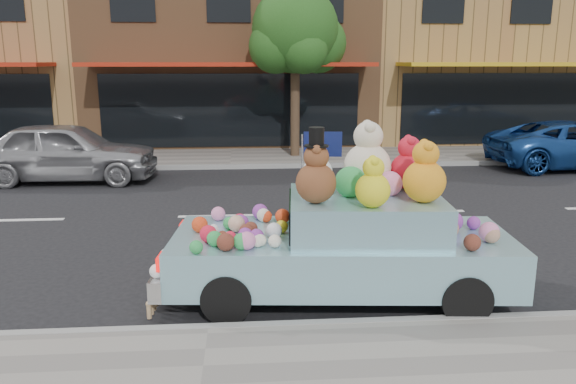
{
  "coord_description": "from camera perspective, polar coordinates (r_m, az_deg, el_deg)",
  "views": [
    {
      "loc": [
        0.45,
        -10.81,
        3.02
      ],
      "look_at": [
        1.02,
        -3.31,
        1.25
      ],
      "focal_mm": 35.0,
      "sensor_mm": 36.0,
      "label": 1
    }
  ],
  "objects": [
    {
      "name": "ground",
      "position": [
        11.23,
        -6.53,
        -2.44
      ],
      "size": [
        120.0,
        120.0,
        0.0
      ],
      "primitive_type": "plane",
      "color": "black",
      "rests_on": "ground"
    },
    {
      "name": "far_sidewalk",
      "position": [
        17.57,
        -5.82,
        3.47
      ],
      "size": [
        60.0,
        3.0,
        0.12
      ],
      "primitive_type": "cube",
      "color": "gray",
      "rests_on": "ground"
    },
    {
      "name": "near_kerb",
      "position": [
        6.54,
        -8.08,
        -13.78
      ],
      "size": [
        60.0,
        0.12,
        0.13
      ],
      "primitive_type": "cube",
      "color": "gray",
      "rests_on": "ground"
    },
    {
      "name": "far_kerb",
      "position": [
        16.09,
        -5.93,
        2.58
      ],
      "size": [
        60.0,
        0.12,
        0.13
      ],
      "primitive_type": "cube",
      "color": "gray",
      "rests_on": "ground"
    },
    {
      "name": "storefront_mid",
      "position": [
        22.8,
        -5.72,
        14.74
      ],
      "size": [
        10.0,
        9.8,
        7.3
      ],
      "color": "#90623D",
      "rests_on": "ground"
    },
    {
      "name": "storefront_right",
      "position": [
        24.72,
        18.91,
        13.99
      ],
      "size": [
        10.0,
        9.8,
        7.3
      ],
      "color": "olive",
      "rests_on": "ground"
    },
    {
      "name": "street_tree",
      "position": [
        17.45,
        0.82,
        15.44
      ],
      "size": [
        3.0,
        2.7,
        5.22
      ],
      "color": "#38281C",
      "rests_on": "ground"
    },
    {
      "name": "car_silver",
      "position": [
        15.31,
        -21.61,
        3.84
      ],
      "size": [
        4.55,
        1.93,
        1.53
      ],
      "primitive_type": "imported",
      "rotation": [
        0.0,
        0.0,
        1.54
      ],
      "color": "#A4A4A9",
      "rests_on": "ground"
    },
    {
      "name": "car_blue",
      "position": [
        18.02,
        27.14,
        4.29
      ],
      "size": [
        4.87,
        2.31,
        1.34
      ],
      "primitive_type": "imported",
      "rotation": [
        0.0,
        0.0,
        1.59
      ],
      "color": "#1B4897",
      "rests_on": "ground"
    },
    {
      "name": "art_car",
      "position": [
        7.26,
        5.82,
        -4.51
      ],
      "size": [
        4.61,
        2.11,
        2.26
      ],
      "rotation": [
        0.0,
        0.0,
        -0.09
      ],
      "color": "black",
      "rests_on": "ground"
    }
  ]
}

